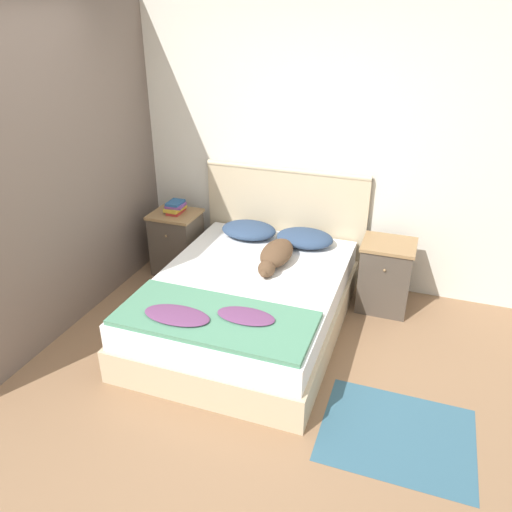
# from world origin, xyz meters

# --- Properties ---
(ground_plane) EXTENTS (16.00, 16.00, 0.00)m
(ground_plane) POSITION_xyz_m (0.00, 0.00, 0.00)
(ground_plane) COLOR #896647
(wall_back) EXTENTS (9.00, 0.06, 2.55)m
(wall_back) POSITION_xyz_m (0.00, 2.13, 1.27)
(wall_back) COLOR silver
(wall_back) RESTS_ON ground_plane
(wall_side_left) EXTENTS (0.06, 3.10, 2.55)m
(wall_side_left) POSITION_xyz_m (-1.38, 1.05, 1.27)
(wall_side_left) COLOR #706056
(wall_side_left) RESTS_ON ground_plane
(bed) EXTENTS (1.49, 2.00, 0.48)m
(bed) POSITION_xyz_m (0.06, 1.03, 0.23)
(bed) COLOR #C6B28E
(bed) RESTS_ON ground_plane
(headboard) EXTENTS (1.57, 0.06, 1.10)m
(headboard) POSITION_xyz_m (0.06, 2.06, 0.57)
(headboard) COLOR #C6B28E
(headboard) RESTS_ON ground_plane
(nightstand_left) EXTENTS (0.45, 0.42, 0.63)m
(nightstand_left) POSITION_xyz_m (-0.96, 1.74, 0.32)
(nightstand_left) COLOR #4C4238
(nightstand_left) RESTS_ON ground_plane
(nightstand_right) EXTENTS (0.45, 0.42, 0.63)m
(nightstand_right) POSITION_xyz_m (1.08, 1.74, 0.32)
(nightstand_right) COLOR #4C4238
(nightstand_right) RESTS_ON ground_plane
(pillow_left) EXTENTS (0.52, 0.39, 0.13)m
(pillow_left) POSITION_xyz_m (-0.21, 1.79, 0.54)
(pillow_left) COLOR navy
(pillow_left) RESTS_ON bed
(pillow_right) EXTENTS (0.52, 0.39, 0.13)m
(pillow_right) POSITION_xyz_m (0.33, 1.79, 0.54)
(pillow_right) COLOR navy
(pillow_right) RESTS_ON bed
(quilt) EXTENTS (1.38, 0.61, 0.06)m
(quilt) POSITION_xyz_m (0.05, 0.38, 0.50)
(quilt) COLOR #4C8466
(quilt) RESTS_ON bed
(dog) EXTENTS (0.25, 0.68, 0.17)m
(dog) POSITION_xyz_m (0.20, 1.35, 0.56)
(dog) COLOR brown
(dog) RESTS_ON bed
(book_stack) EXTENTS (0.18, 0.22, 0.11)m
(book_stack) POSITION_xyz_m (-0.96, 1.76, 0.68)
(book_stack) COLOR #AD2D28
(book_stack) RESTS_ON nightstand_left
(rug) EXTENTS (0.94, 0.77, 0.00)m
(rug) POSITION_xyz_m (1.36, 0.24, 0.00)
(rug) COLOR #335B70
(rug) RESTS_ON ground_plane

